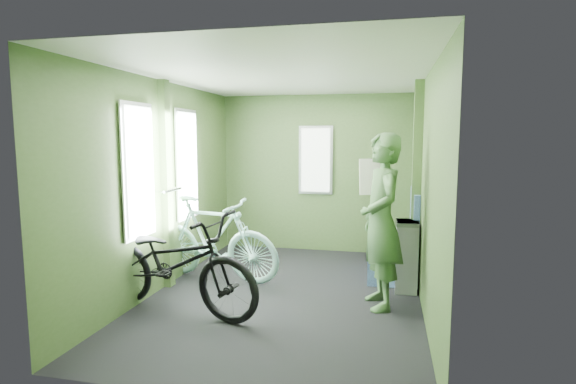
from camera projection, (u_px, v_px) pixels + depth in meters
name	position (u px, v px, depth m)	size (l,w,h in m)	color
room	(283.00, 161.00, 4.70)	(4.00, 4.02, 2.31)	black
bicycle_black	(175.00, 312.00, 4.34)	(0.65, 1.87, 0.98)	black
bicycle_mint	(213.00, 280.00, 5.30)	(0.48, 1.69, 1.02)	#A5E7E0
passenger	(381.00, 221.00, 4.39)	(0.57, 0.73, 1.73)	#3D6034
waste_box	(406.00, 256.00, 4.91)	(0.23, 0.32, 0.78)	gray
bench_seat	(395.00, 250.00, 5.47)	(0.56, 1.00, 1.05)	navy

